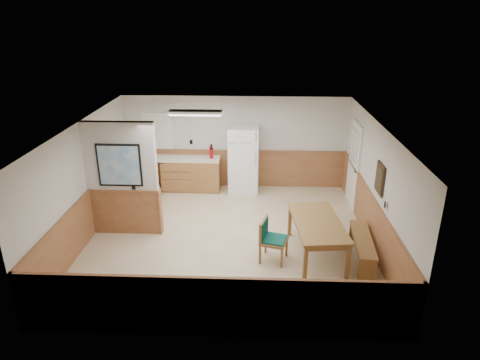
{
  "coord_description": "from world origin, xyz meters",
  "views": [
    {
      "loc": [
        0.58,
        -8.08,
        4.58
      ],
      "look_at": [
        0.23,
        0.4,
        1.2
      ],
      "focal_mm": 32.0,
      "sensor_mm": 36.0,
      "label": 1
    }
  ],
  "objects_px": {
    "dining_bench": "(362,243)",
    "refrigerator": "(244,160)",
    "dining_chair": "(269,237)",
    "soap_bottle": "(154,154)",
    "dining_table": "(317,226)",
    "fire_extinguisher": "(211,152)"
  },
  "relations": [
    {
      "from": "dining_bench",
      "to": "refrigerator",
      "type": "bearing_deg",
      "value": 131.2
    },
    {
      "from": "fire_extinguisher",
      "to": "dining_table",
      "type": "bearing_deg",
      "value": -37.73
    },
    {
      "from": "dining_chair",
      "to": "fire_extinguisher",
      "type": "relative_size",
      "value": 2.15
    },
    {
      "from": "dining_chair",
      "to": "soap_bottle",
      "type": "height_order",
      "value": "soap_bottle"
    },
    {
      "from": "dining_table",
      "to": "dining_chair",
      "type": "height_order",
      "value": "dining_chair"
    },
    {
      "from": "dining_bench",
      "to": "soap_bottle",
      "type": "height_order",
      "value": "soap_bottle"
    },
    {
      "from": "dining_table",
      "to": "dining_bench",
      "type": "distance_m",
      "value": 0.95
    },
    {
      "from": "dining_chair",
      "to": "dining_bench",
      "type": "bearing_deg",
      "value": 18.97
    },
    {
      "from": "dining_chair",
      "to": "soap_bottle",
      "type": "bearing_deg",
      "value": 147.1
    },
    {
      "from": "dining_table",
      "to": "fire_extinguisher",
      "type": "relative_size",
      "value": 4.75
    },
    {
      "from": "dining_chair",
      "to": "soap_bottle",
      "type": "distance_m",
      "value": 4.61
    },
    {
      "from": "fire_extinguisher",
      "to": "soap_bottle",
      "type": "relative_size",
      "value": 2.08
    },
    {
      "from": "refrigerator",
      "to": "dining_table",
      "type": "xyz_separation_m",
      "value": [
        1.55,
        -3.23,
        -0.23
      ]
    },
    {
      "from": "dining_table",
      "to": "refrigerator",
      "type": "bearing_deg",
      "value": 109.86
    },
    {
      "from": "dining_bench",
      "to": "soap_bottle",
      "type": "bearing_deg",
      "value": 150.27
    },
    {
      "from": "fire_extinguisher",
      "to": "dining_chair",
      "type": "bearing_deg",
      "value": -51.1
    },
    {
      "from": "refrigerator",
      "to": "dining_bench",
      "type": "height_order",
      "value": "refrigerator"
    },
    {
      "from": "dining_bench",
      "to": "fire_extinguisher",
      "type": "relative_size",
      "value": 3.98
    },
    {
      "from": "dining_chair",
      "to": "fire_extinguisher",
      "type": "distance_m",
      "value": 3.79
    },
    {
      "from": "soap_bottle",
      "to": "refrigerator",
      "type": "bearing_deg",
      "value": -0.84
    },
    {
      "from": "dining_table",
      "to": "dining_bench",
      "type": "height_order",
      "value": "dining_table"
    },
    {
      "from": "fire_extinguisher",
      "to": "dining_bench",
      "type": "bearing_deg",
      "value": -29.65
    }
  ]
}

